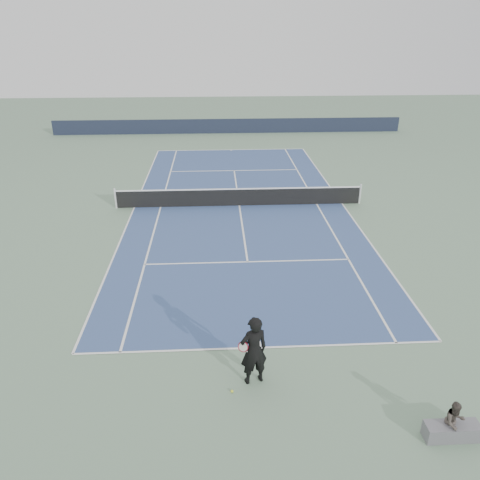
{
  "coord_description": "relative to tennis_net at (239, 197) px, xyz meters",
  "views": [
    {
      "loc": [
        -1.2,
        -23.04,
        8.76
      ],
      "look_at": [
        -0.32,
        -6.63,
        1.1
      ],
      "focal_mm": 35.0,
      "sensor_mm": 36.0,
      "label": 1
    }
  ],
  "objects": [
    {
      "name": "court_surface",
      "position": [
        0.0,
        0.0,
        -0.5
      ],
      "size": [
        10.97,
        23.77,
        0.01
      ],
      "primitive_type": "cube",
      "color": "#344B7B",
      "rests_on": "ground"
    },
    {
      "name": "ground",
      "position": [
        0.0,
        0.0,
        -0.5
      ],
      "size": [
        80.0,
        80.0,
        0.0
      ],
      "primitive_type": "plane",
      "color": "slate"
    },
    {
      "name": "tennis_player",
      "position": [
        -0.32,
        -13.26,
        0.51
      ],
      "size": [
        0.9,
        0.74,
        2.03
      ],
      "color": "black",
      "rests_on": "ground"
    },
    {
      "name": "tennis_ball",
      "position": [
        -0.91,
        -13.67,
        -0.47
      ],
      "size": [
        0.07,
        0.07,
        0.07
      ],
      "primitive_type": "sphere",
      "color": "yellow",
      "rests_on": "ground"
    },
    {
      "name": "tennis_net",
      "position": [
        0.0,
        0.0,
        0.0
      ],
      "size": [
        12.9,
        0.1,
        1.07
      ],
      "color": "silver",
      "rests_on": "ground"
    },
    {
      "name": "spectator_bench",
      "position": [
        4.1,
        -15.4,
        -0.15
      ],
      "size": [
        1.31,
        0.61,
        1.08
      ],
      "color": "slate",
      "rests_on": "ground"
    },
    {
      "name": "windscreen_far",
      "position": [
        0.0,
        17.88,
        0.1
      ],
      "size": [
        30.0,
        0.25,
        1.2
      ],
      "primitive_type": "cube",
      "color": "black",
      "rests_on": "ground"
    }
  ]
}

